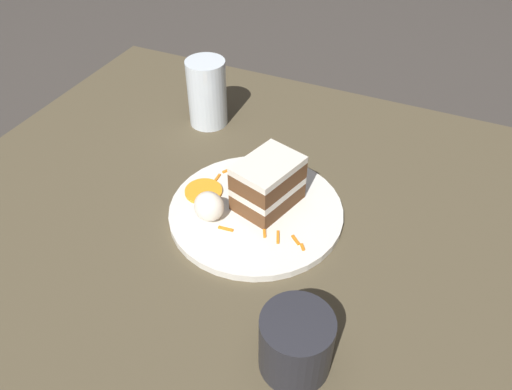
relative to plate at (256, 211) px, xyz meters
name	(u,v)px	position (x,y,z in m)	size (l,w,h in m)	color
ground_plane	(234,216)	(0.05, -0.02, -0.05)	(6.00, 6.00, 0.00)	#38332D
dining_table	(234,207)	(0.05, -0.02, -0.03)	(0.94, 0.80, 0.04)	#4C422D
plate	(256,211)	(0.00, 0.00, 0.00)	(0.27, 0.27, 0.01)	silver
cake_slice	(268,183)	(-0.01, -0.02, 0.05)	(0.10, 0.11, 0.08)	brown
cream_dollop	(209,206)	(0.05, 0.05, 0.03)	(0.05, 0.04, 0.05)	silver
orange_garnish	(204,191)	(0.09, 0.00, 0.01)	(0.06, 0.06, 0.00)	orange
carrot_shreds_scatter	(252,214)	(0.00, 0.01, 0.01)	(0.19, 0.14, 0.00)	orange
drinking_glass	(207,97)	(0.19, -0.20, 0.05)	(0.07, 0.07, 0.13)	silver
coffee_mug	(296,341)	(-0.14, 0.21, 0.04)	(0.08, 0.08, 0.08)	#232328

